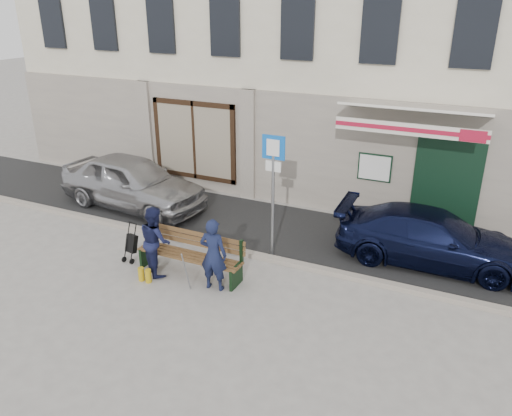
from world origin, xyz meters
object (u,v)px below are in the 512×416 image
Objects in this scene: parking_sign at (273,177)px; woman at (155,240)px; bench at (188,255)px; stroller at (131,244)px; car_silver at (132,182)px; car_navy at (432,238)px; man at (213,255)px.

parking_sign reaches higher than woman.
bench is 1.51m from stroller.
bench is at bearing 9.59° from stroller.
car_silver reaches higher than stroller.
car_navy is at bearing 33.48° from stroller.
man is 1.01× the size of woman.
parking_sign is at bearing 108.00° from car_navy.
car_silver reaches higher than bench.
parking_sign reaches higher than car_silver.
parking_sign is at bearing 38.44° from stroller.
car_navy is at bearing -147.88° from man.
car_navy reaches higher than bench.
man is at bearing -19.30° from bench.
car_silver is 5.13m from man.
car_silver is 2.84× the size of man.
bench is 2.72× the size of stroller.
woman is at bearing -5.16° from stroller.
bench is at bearing -128.67° from parking_sign.
stroller is (-0.85, 0.22, -0.38)m from woman.
bench is at bearing 118.96° from car_navy.
parking_sign is 1.19× the size of bench.
parking_sign is 1.86× the size of woman.
car_navy is 2.74× the size of woman.
parking_sign is at bearing -111.43° from man.
stroller is at bearing 112.48° from car_navy.
car_navy is (8.10, 0.18, -0.14)m from car_silver.
man is (-3.84, -3.04, 0.17)m from car_navy.
car_silver is at bearing 143.28° from bench.
bench is at bearing -25.54° from man.
car_navy reaches higher than stroller.
bench reaches higher than stroller.
parking_sign is 2.23m from man.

